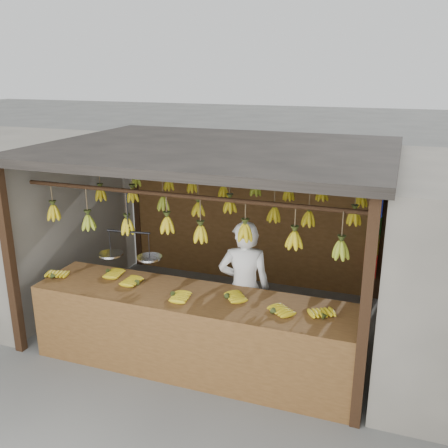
% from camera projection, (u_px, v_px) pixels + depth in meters
% --- Properties ---
extents(ground, '(80.00, 80.00, 0.00)m').
position_uv_depth(ground, '(217.00, 320.00, 6.84)').
color(ground, '#5B5B57').
extents(stall, '(4.30, 3.30, 2.40)m').
position_uv_depth(stall, '(225.00, 175.00, 6.54)').
color(stall, black).
rests_on(stall, ground).
extents(counter, '(3.71, 0.85, 0.96)m').
position_uv_depth(counter, '(189.00, 316.00, 5.47)').
color(counter, brown).
rests_on(counter, ground).
extents(hanging_bananas, '(3.60, 2.24, 0.39)m').
position_uv_depth(hanging_bananas, '(216.00, 207.00, 6.35)').
color(hanging_bananas, gold).
rests_on(hanging_bananas, ground).
extents(balance_scale, '(0.76, 0.34, 0.79)m').
position_uv_depth(balance_scale, '(130.00, 253.00, 5.79)').
color(balance_scale, black).
rests_on(balance_scale, ground).
extents(vendor, '(0.69, 0.55, 1.67)m').
position_uv_depth(vendor, '(244.00, 288.00, 5.86)').
color(vendor, white).
rests_on(vendor, ground).
extents(bag_bundles, '(0.08, 0.26, 1.25)m').
position_uv_depth(bag_bundles, '(377.00, 235.00, 7.11)').
color(bag_bundles, '#1426BF').
rests_on(bag_bundles, ground).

